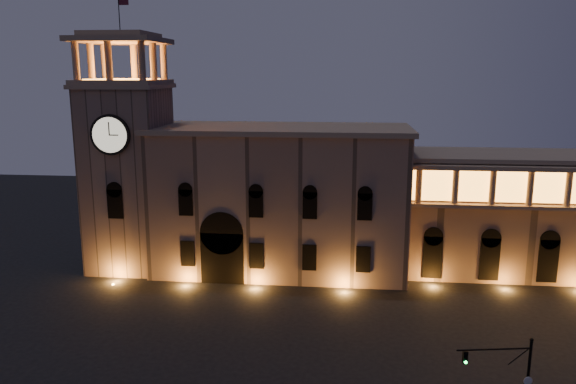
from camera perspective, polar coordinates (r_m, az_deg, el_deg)
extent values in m
plane|color=black|center=(50.38, -1.46, -16.20)|extent=(160.00, 160.00, 0.00)
cube|color=#8B6D5B|center=(68.21, -0.80, -0.95)|extent=(30.00, 12.00, 17.00)
cube|color=gray|center=(66.78, -0.82, 6.43)|extent=(30.80, 12.80, 0.60)
cube|color=black|center=(65.55, -6.59, -6.57)|extent=(5.00, 1.40, 6.00)
cylinder|color=black|center=(64.66, -6.66, -4.05)|extent=(5.00, 1.40, 5.00)
cube|color=#FF9B32|center=(65.43, -6.63, -6.79)|extent=(4.20, 0.20, 5.00)
cube|color=#8B6D5B|center=(71.28, -15.84, 1.21)|extent=(9.00, 9.00, 22.00)
cube|color=gray|center=(70.14, -16.37, 10.28)|extent=(9.80, 9.80, 0.50)
cylinder|color=black|center=(66.16, -17.62, 5.56)|extent=(4.60, 0.35, 4.60)
cylinder|color=beige|center=(66.03, -17.67, 5.54)|extent=(4.00, 0.12, 4.00)
cube|color=gray|center=(70.13, -16.40, 10.68)|extent=(9.40, 9.40, 0.50)
cube|color=#FF9B32|center=(70.12, -16.41, 10.93)|extent=(6.80, 6.80, 0.15)
cylinder|color=gray|center=(68.21, -20.77, 12.35)|extent=(0.76, 0.76, 4.20)
cylinder|color=gray|center=(66.62, -17.77, 12.58)|extent=(0.76, 0.76, 4.20)
cylinder|color=gray|center=(65.22, -14.63, 12.78)|extent=(0.76, 0.76, 4.20)
cylinder|color=gray|center=(75.11, -18.15, 12.43)|extent=(0.76, 0.76, 4.20)
cylinder|color=gray|center=(73.67, -15.38, 12.61)|extent=(0.76, 0.76, 4.20)
cylinder|color=gray|center=(72.40, -12.50, 12.77)|extent=(0.76, 0.76, 4.20)
cylinder|color=gray|center=(71.64, -19.39, 12.40)|extent=(0.76, 0.76, 4.20)
cylinder|color=gray|center=(68.80, -13.51, 12.78)|extent=(0.76, 0.76, 4.20)
cube|color=gray|center=(70.21, -16.63, 14.55)|extent=(9.80, 9.80, 0.60)
cube|color=gray|center=(70.25, -16.66, 15.04)|extent=(7.50, 7.50, 0.60)
cylinder|color=black|center=(70.43, -16.78, 16.91)|extent=(0.10, 0.10, 4.00)
plane|color=#4D1625|center=(70.35, -16.38, 18.08)|extent=(1.20, 0.00, 1.20)
cube|color=#866855|center=(74.79, 26.27, -2.23)|extent=(40.00, 10.00, 14.00)
cube|color=gray|center=(73.50, 26.79, 3.26)|extent=(40.60, 10.60, 0.50)
cylinder|color=gray|center=(64.23, 13.14, 0.66)|extent=(0.70, 0.70, 4.00)
cylinder|color=gray|center=(64.86, 16.65, 0.57)|extent=(0.70, 0.70, 4.00)
cylinder|color=gray|center=(65.73, 20.07, 0.49)|extent=(0.70, 0.70, 4.00)
cylinder|color=gray|center=(66.83, 23.40, 0.41)|extent=(0.70, 0.70, 4.00)
cylinder|color=gray|center=(68.15, 26.60, 0.33)|extent=(0.70, 0.70, 4.00)
sphere|color=black|center=(40.54, 23.52, -13.59)|extent=(0.28, 0.28, 0.28)
cylinder|color=black|center=(39.78, 20.18, -14.76)|extent=(4.86, 0.93, 0.12)
cube|color=black|center=(39.32, 17.54, -15.70)|extent=(0.34, 0.32, 0.83)
cylinder|color=#0CE53F|center=(39.32, 17.60, -16.16)|extent=(0.19, 0.11, 0.18)
cylinder|color=silver|center=(41.68, 23.20, -17.23)|extent=(0.59, 0.14, 0.59)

